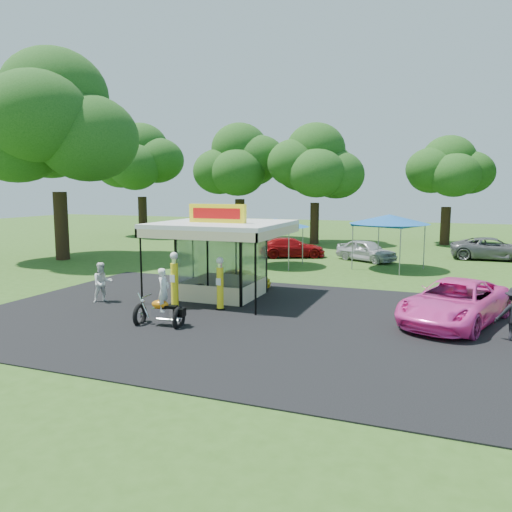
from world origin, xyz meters
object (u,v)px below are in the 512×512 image
at_px(motorcycle, 162,303).
at_px(spectator_west, 102,283).
at_px(kiosk_car, 242,279).
at_px(gas_pump_right, 220,285).
at_px(tent_east, 389,220).
at_px(bg_car_b, 291,248).
at_px(bg_car_c, 366,251).
at_px(tent_west, 275,223).
at_px(bg_car_d, 493,249).
at_px(pink_sedan, 455,302).
at_px(gas_station_kiosk, 223,258).
at_px(gas_pump_left, 175,282).

relative_size(motorcycle, spectator_west, 1.25).
xyz_separation_m(kiosk_car, spectator_west, (-4.35, -5.00, 0.39)).
bearing_deg(gas_pump_right, tent_east, 68.62).
distance_m(bg_car_b, bg_car_c, 5.24).
bearing_deg(tent_west, bg_car_d, 31.56).
relative_size(spectator_west, bg_car_d, 0.32).
bearing_deg(motorcycle, pink_sedan, 18.49).
relative_size(kiosk_car, bg_car_c, 0.67).
bearing_deg(motorcycle, gas_station_kiosk, 85.43).
bearing_deg(kiosk_car, tent_west, 6.35).
relative_size(gas_station_kiosk, gas_pump_right, 2.50).
height_order(motorcycle, bg_car_d, motorcycle).
bearing_deg(tent_east, tent_west, -169.44).
distance_m(pink_sedan, spectator_west, 14.08).
bearing_deg(bg_car_d, tent_east, 135.64).
distance_m(gas_pump_left, pink_sedan, 10.64).
xyz_separation_m(gas_pump_left, pink_sedan, (10.50, 1.72, -0.33)).
bearing_deg(bg_car_c, gas_pump_left, -168.25).
xyz_separation_m(pink_sedan, bg_car_d, (2.55, 18.37, -0.03)).
distance_m(kiosk_car, bg_car_c, 12.15).
xyz_separation_m(bg_car_b, bg_car_d, (13.19, 3.76, 0.07)).
distance_m(kiosk_car, bg_car_d, 19.47).
height_order(gas_station_kiosk, gas_pump_right, gas_station_kiosk).
bearing_deg(gas_pump_right, bg_car_c, 78.21).
bearing_deg(pink_sedan, bg_car_b, 145.58).
bearing_deg(gas_station_kiosk, gas_pump_left, -108.21).
relative_size(bg_car_c, bg_car_d, 0.77).
relative_size(gas_station_kiosk, pink_sedan, 0.95).
bearing_deg(bg_car_d, kiosk_car, 139.74).
relative_size(gas_pump_right, bg_car_b, 0.46).
bearing_deg(motorcycle, bg_car_c, 72.64).
bearing_deg(pink_sedan, gas_station_kiosk, -166.24).
bearing_deg(bg_car_c, spectator_west, -178.45).
distance_m(tent_west, tent_east, 6.89).
bearing_deg(tent_east, bg_car_c, 121.04).
height_order(spectator_west, tent_west, tent_west).
xyz_separation_m(spectator_west, bg_car_b, (3.32, 16.43, -0.18)).
distance_m(gas_pump_right, kiosk_car, 4.55).
relative_size(gas_station_kiosk, spectator_west, 3.11).
height_order(kiosk_car, tent_west, tent_west).
xyz_separation_m(gas_station_kiosk, tent_west, (-0.80, 9.44, 0.91)).
distance_m(gas_pump_left, motorcycle, 2.57).
distance_m(gas_pump_left, tent_west, 12.23).
bearing_deg(gas_pump_right, bg_car_d, 60.15).
height_order(gas_station_kiosk, bg_car_b, gas_station_kiosk).
bearing_deg(bg_car_c, bg_car_b, 118.76).
height_order(gas_pump_left, bg_car_c, gas_pump_left).
relative_size(gas_pump_right, motorcycle, 0.99).
xyz_separation_m(bg_car_b, tent_east, (6.99, -2.94, 2.30)).
distance_m(gas_station_kiosk, gas_pump_left, 2.91).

